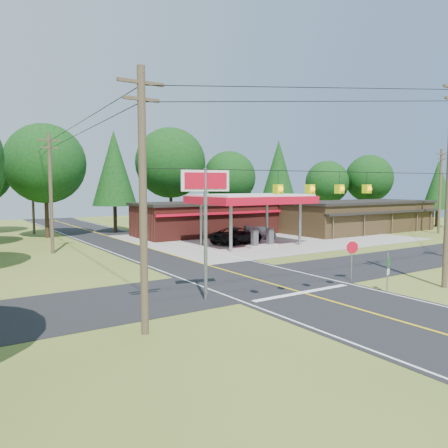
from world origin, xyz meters
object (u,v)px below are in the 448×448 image
gas_canopy (251,201)px  sedan_car (261,232)px  big_stop_sign (206,203)px  suv_car (237,236)px  octagonal_stop_sign (352,251)px

gas_canopy → sedan_car: bearing=42.2°
big_stop_sign → sedan_car: bearing=45.9°
suv_car → sedan_car: size_ratio=1.46×
octagonal_stop_sign → suv_car: bearing=77.1°
suv_car → octagonal_stop_sign: bearing=153.7°
gas_canopy → big_stop_sign: 20.53m
gas_canopy → big_stop_sign: size_ratio=1.63×
suv_car → octagonal_stop_sign: octagonal_stop_sign is taller
suv_car → big_stop_sign: size_ratio=0.88×
sedan_car → octagonal_stop_sign: octagonal_stop_sign is taller
big_stop_sign → octagonal_stop_sign: 10.01m
gas_canopy → sedan_car: gas_canopy is taller
suv_car → octagonal_stop_sign: size_ratio=2.33×
gas_canopy → sedan_car: 6.96m
gas_canopy → octagonal_stop_sign: size_ratio=4.33×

